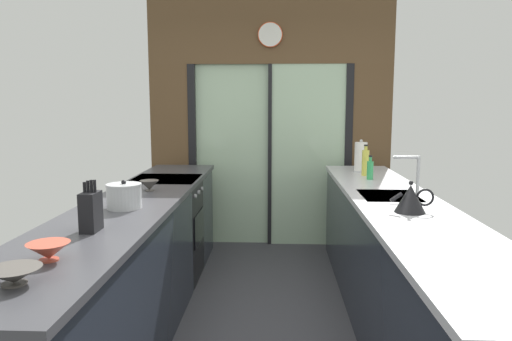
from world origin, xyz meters
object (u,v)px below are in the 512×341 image
at_px(paper_towel_roll, 361,157).
at_px(knife_block, 91,211).
at_px(stock_pot, 124,196).
at_px(soap_bottle_near, 370,170).
at_px(oven_range, 167,230).
at_px(mixing_bowl_far, 149,185).
at_px(kettle, 411,199).
at_px(mixing_bowl_mid, 49,251).
at_px(mixing_bowl_near, 14,275).
at_px(soap_bottle_far, 365,162).

bearing_deg(paper_towel_roll, knife_block, -128.25).
xyz_separation_m(stock_pot, soap_bottle_near, (1.78, 1.23, 0.01)).
xyz_separation_m(oven_range, mixing_bowl_far, (0.02, -0.60, 0.51)).
bearing_deg(paper_towel_roll, kettle, -89.94).
relative_size(mixing_bowl_mid, mixing_bowl_far, 1.25).
bearing_deg(mixing_bowl_near, soap_bottle_near, 54.80).
bearing_deg(mixing_bowl_mid, soap_bottle_near, 51.68).
xyz_separation_m(oven_range, soap_bottle_far, (1.80, 0.26, 0.59)).
bearing_deg(knife_block, mixing_bowl_mid, -90.00).
height_order(mixing_bowl_far, knife_block, knife_block).
bearing_deg(kettle, mixing_bowl_far, 160.18).
bearing_deg(mixing_bowl_near, mixing_bowl_mid, 90.00).
bearing_deg(soap_bottle_near, paper_towel_roll, 90.00).
relative_size(stock_pot, soap_bottle_far, 0.78).
relative_size(oven_range, kettle, 3.43).
height_order(oven_range, mixing_bowl_mid, mixing_bowl_mid).
relative_size(knife_block, kettle, 1.01).
xyz_separation_m(kettle, soap_bottle_far, (-0.00, 1.50, 0.04)).
bearing_deg(kettle, mixing_bowl_mid, -151.09).
height_order(mixing_bowl_mid, knife_block, knife_block).
bearing_deg(mixing_bowl_far, oven_range, 91.76).
height_order(oven_range, mixing_bowl_far, mixing_bowl_far).
height_order(knife_block, soap_bottle_far, soap_bottle_far).
xyz_separation_m(stock_pot, kettle, (1.78, -0.04, 0.01)).
height_order(mixing_bowl_near, kettle, kettle).
height_order(mixing_bowl_near, mixing_bowl_mid, mixing_bowl_mid).
bearing_deg(knife_block, oven_range, 90.60).
height_order(oven_range, mixing_bowl_near, mixing_bowl_near).
bearing_deg(mixing_bowl_mid, stock_pot, 90.00).
xyz_separation_m(mixing_bowl_far, kettle, (1.78, -0.64, 0.04)).
height_order(mixing_bowl_near, stock_pot, stock_pot).
xyz_separation_m(mixing_bowl_mid, soap_bottle_far, (1.78, 2.48, 0.08)).
distance_m(stock_pot, soap_bottle_near, 2.16).
bearing_deg(mixing_bowl_mid, soap_bottle_far, 54.34).
relative_size(mixing_bowl_far, soap_bottle_far, 0.51).
xyz_separation_m(mixing_bowl_far, soap_bottle_near, (1.78, 0.63, 0.04)).
xyz_separation_m(soap_bottle_far, paper_towel_roll, (0.00, 0.25, 0.02)).
xyz_separation_m(stock_pot, paper_towel_roll, (1.78, 1.71, 0.06)).
xyz_separation_m(mixing_bowl_mid, soap_bottle_near, (1.78, 2.25, 0.05)).
distance_m(soap_bottle_far, paper_towel_roll, 0.25).
bearing_deg(soap_bottle_far, mixing_bowl_far, -154.35).
bearing_deg(paper_towel_roll, mixing_bowl_mid, -123.09).
bearing_deg(soap_bottle_near, mixing_bowl_far, -160.61).
bearing_deg(oven_range, mixing_bowl_far, -88.24).
distance_m(knife_block, soap_bottle_far, 2.68).
distance_m(mixing_bowl_near, knife_block, 0.75).
bearing_deg(knife_block, soap_bottle_near, 44.97).
bearing_deg(soap_bottle_far, mixing_bowl_mid, -125.66).
bearing_deg(oven_range, knife_block, -89.40).
bearing_deg(kettle, knife_block, -164.05).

